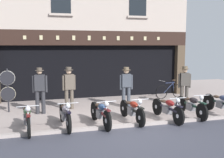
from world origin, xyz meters
name	(u,v)px	position (x,y,z in m)	size (l,w,h in m)	color
ground	(144,139)	(0.00, -0.98, -0.04)	(21.72, 22.00, 0.18)	#A3928C
shop_facade	(88,61)	(0.00, 7.01, 1.71)	(10.02, 4.42, 6.28)	black
motorcycle_far_left	(27,117)	(-3.18, 0.53, 0.42)	(0.62, 2.02, 0.91)	black
motorcycle_left	(65,114)	(-2.03, 0.59, 0.42)	(0.62, 1.99, 0.92)	black
motorcycle_center_left	(101,113)	(-0.90, 0.49, 0.43)	(0.62, 1.99, 0.92)	black
motorcycle_center	(132,110)	(0.24, 0.63, 0.41)	(0.62, 2.01, 0.90)	black
motorcycle_center_right	(167,108)	(1.51, 0.48, 0.42)	(0.62, 2.07, 0.91)	black
motorcycle_right	(191,105)	(2.55, 0.65, 0.42)	(0.62, 1.99, 0.91)	black
motorcycle_far_right	(221,103)	(3.82, 0.64, 0.43)	(0.62, 2.08, 0.92)	black
salesman_left	(40,88)	(-2.74, 2.62, 0.98)	(0.56, 0.32, 1.77)	#2D2D33
shopkeeper_center	(69,86)	(-1.58, 3.07, 0.97)	(0.55, 0.37, 1.73)	brown
salesman_right	(126,85)	(0.78, 2.78, 0.95)	(0.56, 0.36, 1.70)	#3D424C
assistant_far_right	(184,83)	(3.33, 2.44, 0.96)	(0.55, 0.37, 1.71)	#47423D
tyre_sign_pole	(8,87)	(-3.93, 3.21, 1.01)	(0.57, 0.06, 1.71)	#232328
advert_board_near	(137,61)	(2.30, 5.40, 1.81)	(0.81, 0.03, 0.98)	silver
advert_board_far	(159,61)	(3.56, 5.40, 1.79)	(0.83, 0.03, 1.02)	beige
leaning_bicycle	(170,91)	(3.54, 4.09, 0.36)	(1.67, 0.50, 0.93)	black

